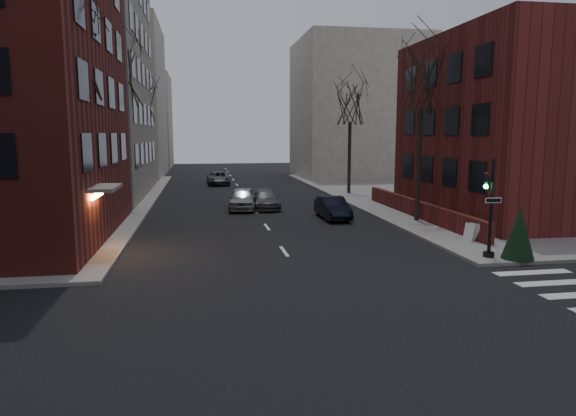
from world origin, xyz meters
The scene contains 21 objects.
ground centered at (0.00, 0.00, 0.00)m, with size 160.00×160.00×0.00m, color black.
building_left_tan centered at (-17.00, 34.00, 14.00)m, with size 18.00×18.00×28.00m, color #9D9382.
building_right_brick centered at (16.50, 19.00, 5.50)m, with size 12.00×14.00×11.00m, color maroon.
low_wall_right centered at (9.30, 19.00, 0.65)m, with size 0.35×16.00×1.00m, color maroon.
building_distant_la centered at (-15.00, 55.00, 9.00)m, with size 14.00×16.00×18.00m, color beige.
building_distant_ra centered at (15.00, 50.00, 8.00)m, with size 14.00×14.00×16.00m, color beige.
building_distant_lb centered at (-13.00, 72.00, 7.00)m, with size 10.00×12.00×14.00m, color beige.
traffic_signal centered at (7.94, 8.99, 1.91)m, with size 0.76×0.44×4.00m.
tree_left_a centered at (-8.80, 14.00, 8.47)m, with size 4.18×4.18×10.26m.
tree_left_b centered at (-8.80, 26.00, 8.91)m, with size 4.40×4.40×10.80m.
tree_left_c centered at (-8.80, 40.00, 8.03)m, with size 3.96×3.96×9.72m.
tree_right_a centered at (8.80, 18.00, 8.03)m, with size 3.96×3.96×9.72m.
tree_right_b centered at (8.80, 32.00, 7.59)m, with size 3.74×3.74×9.18m.
streetlamp_near centered at (-8.20, 22.00, 4.24)m, with size 0.36×0.36×6.28m.
streetlamp_far centered at (-8.20, 42.00, 4.24)m, with size 0.36×0.36×6.28m.
parked_sedan centered at (4.29, 20.12, 0.67)m, with size 1.42×4.08×1.34m, color black.
car_lane_silver centered at (-0.80, 24.87, 0.75)m, with size 1.77×4.39×1.50m, color #96959A.
car_lane_gray centered at (0.80, 25.05, 0.62)m, with size 1.74×4.28×1.24m, color #47464C.
car_lane_far centered at (-1.85, 42.40, 0.66)m, with size 2.18×4.73×1.31m, color #414046.
sandwich_board centered at (8.90, 11.94, 0.58)m, with size 0.38×0.54×0.86m, color white.
evergreen_shrub centered at (8.96, 8.50, 1.21)m, with size 1.27×1.27×2.11m, color black.
Camera 1 is at (-3.52, -9.82, 5.15)m, focal length 32.00 mm.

